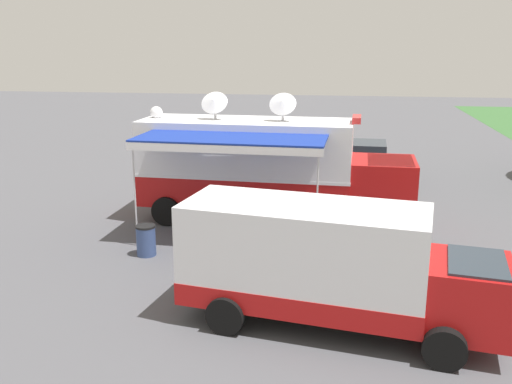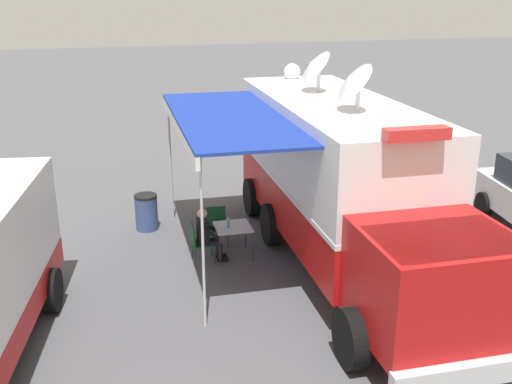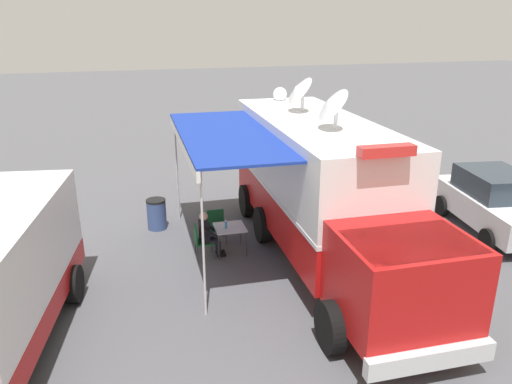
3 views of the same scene
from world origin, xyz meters
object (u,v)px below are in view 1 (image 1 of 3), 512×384
Objects in this scene: car_behind_truck at (279,163)px; car_far_corner at (367,161)px; trash_bin at (146,240)px; seated_responder at (228,226)px; folding_table at (230,219)px; water_bottle at (230,215)px; support_truck at (328,266)px; folding_chair_beside_table at (202,224)px; folding_chair_at_table at (227,232)px; command_truck at (267,166)px.

car_behind_truck is 1.04× the size of car_far_corner.
seated_responder is at bearing 116.91° from trash_bin.
folding_table is 0.21m from water_bottle.
seated_responder is (0.61, 0.08, -0.02)m from folding_table.
support_truck is (3.46, 5.35, 0.93)m from trash_bin.
water_bottle is (0.12, 0.05, 0.16)m from folding_table.
folding_chair_at_table is at bearing 57.06° from folding_chair_beside_table.
trash_bin is at bearing -32.26° from car_far_corner.
folding_chair_beside_table is at bearing -122.94° from folding_chair_at_table.
command_truck is 1.36× the size of support_truck.
car_behind_truck is (-9.49, 2.78, 0.42)m from trash_bin.
water_bottle is 0.03× the size of support_truck.
folding_chair_beside_table is (-0.60, -0.92, 0.00)m from folding_chair_at_table.
trash_bin is 9.90m from car_behind_truck.
command_truck is 11.60× the size of folding_table.
folding_table is at bearing -148.29° from support_truck.
folding_table is 0.89m from folding_chair_beside_table.
support_truck is at bearing 34.34° from seated_responder.
support_truck is at bearing 31.89° from water_bottle.
folding_table is 0.95× the size of folding_chair_at_table.
folding_chair_at_table is 8.59m from car_behind_truck.
folding_table is 0.66× the size of seated_responder.
support_truck is at bearing 31.71° from folding_table.
command_truck is at bearing -28.76° from car_far_corner.
command_truck is 42.68× the size of water_bottle.
trash_bin is at bearing -53.48° from water_bottle.
command_truck is 2.71m from water_bottle.
support_truck reaches higher than seated_responder.
car_far_corner reaches higher than seated_responder.
seated_responder is at bearing -3.87° from car_behind_truck.
water_bottle is at bearing -20.02° from command_truck.
trash_bin is 0.13× the size of support_truck.
folding_chair_beside_table is 1.02m from seated_responder.
trash_bin is at bearing -67.05° from folding_chair_at_table.
trash_bin is 12.50m from car_far_corner.
car_behind_truck is at bearing 175.25° from folding_table.
seated_responder is at bearing 178.23° from folding_chair_at_table.
command_truck reaches higher than trash_bin.
command_truck is 7.63m from car_far_corner.
car_behind_truck is at bearing 169.36° from folding_chair_beside_table.
support_truck is at bearing 35.52° from folding_chair_at_table.
support_truck is (5.08, 3.16, 0.55)m from water_bottle.
command_truck reaches higher than support_truck.
seated_responder is 0.28× the size of car_behind_truck.
car_behind_truck and car_far_corner have the same top height.
trash_bin is (0.94, -2.21, -0.06)m from folding_chair_at_table.
support_truck is 1.65× the size of car_far_corner.
folding_table is 0.82m from folding_chair_at_table.
car_far_corner is at bearing 151.24° from command_truck.
water_bottle is at bearing -148.11° from support_truck.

